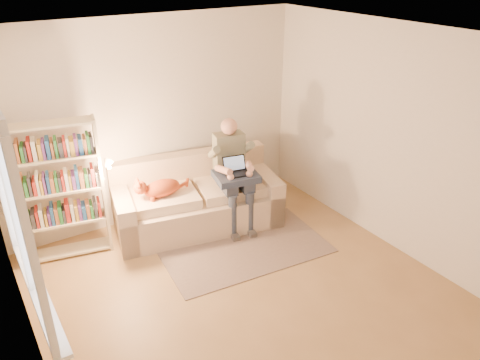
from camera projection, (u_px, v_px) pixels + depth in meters
floor at (254, 302)px, 4.81m from camera, size 4.50×4.50×0.00m
ceiling at (259, 42)px, 3.66m from camera, size 4.00×4.50×0.02m
wall_left at (21, 261)px, 3.26m from camera, size 0.02×4.50×2.60m
wall_right at (404, 145)px, 5.20m from camera, size 0.02×4.50×2.60m
wall_back at (156, 121)px, 5.93m from camera, size 4.00×0.02×2.60m
window at (21, 236)px, 3.41m from camera, size 0.12×1.52×1.69m
sofa at (196, 202)px, 6.06m from camera, size 2.22×1.34×0.88m
person at (233, 167)px, 5.86m from camera, size 0.48×0.65×1.41m
cat at (158, 188)px, 5.63m from camera, size 0.71×0.33×0.25m
blanket at (234, 177)px, 5.77m from camera, size 0.60×0.53×0.08m
laptop at (233, 169)px, 5.74m from camera, size 0.33×0.31×0.24m
bookshelf at (58, 185)px, 5.18m from camera, size 1.08×0.52×1.64m
rug at (244, 248)px, 5.67m from camera, size 2.07×1.35×0.01m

